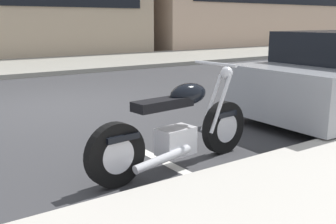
% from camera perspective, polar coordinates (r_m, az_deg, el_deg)
% --- Properties ---
extents(ground_plane, '(260.00, 260.00, 0.00)m').
position_cam_1_polar(ground_plane, '(7.70, -15.88, 0.69)').
color(ground_plane, '#333335').
extents(sidewalk_far_curb, '(120.00, 5.00, 0.14)m').
position_cam_1_polar(sidewalk_far_curb, '(20.05, 11.35, 8.42)').
color(sidewalk_far_curb, gray).
rests_on(sidewalk_far_curb, ground).
extents(parking_stall_stripe, '(0.12, 2.20, 0.01)m').
position_cam_1_polar(parking_stall_stripe, '(4.54, -0.48, -7.21)').
color(parking_stall_stripe, silver).
rests_on(parking_stall_stripe, ground).
extents(parked_motorcycle, '(2.19, 0.62, 1.12)m').
position_cam_1_polar(parked_motorcycle, '(4.27, 1.40, -2.53)').
color(parked_motorcycle, black).
rests_on(parked_motorcycle, ground).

